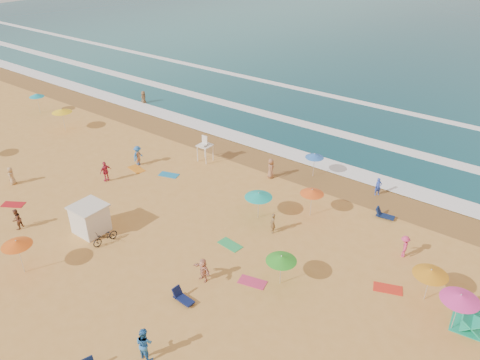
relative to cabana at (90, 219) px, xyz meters
The scene contains 11 objects.
ground 8.00m from the cabana, 31.51° to the left, with size 220.00×220.00×0.00m, color gold.
wet_sand 18.00m from the cabana, 67.88° to the left, with size 220.00×220.00×0.00m, color olive.
surf_foam 26.37m from the cabana, 75.12° to the left, with size 200.00×18.70×0.05m.
cabana is the anchor object (origin of this frame).
cabana_roof 1.06m from the cabana, ahead, with size 2.20×2.20×0.12m, color silver.
bicycle 1.99m from the cabana, ahead, with size 0.66×1.89×0.99m, color black.
lifeguard_stand 13.30m from the cabana, 93.45° to the left, with size 1.20×1.20×2.10m, color white, non-canonical shape.
beach_umbrellas 10.43m from the cabana, 26.28° to the left, with size 55.69×27.28×0.71m.
loungers 13.93m from the cabana, ahead, with size 53.58×25.67×0.34m.
towels 8.94m from the cabana, 17.76° to the left, with size 35.31×26.65×0.03m.
beachgoers 13.28m from the cabana, 41.36° to the left, with size 49.03×27.93×2.15m.
Camera 1 is at (18.08, -19.55, 19.46)m, focal length 35.00 mm.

